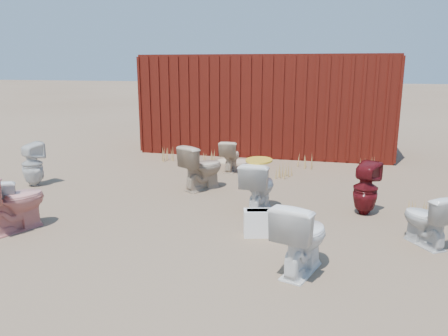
% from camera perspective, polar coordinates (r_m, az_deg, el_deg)
% --- Properties ---
extents(ground, '(100.00, 100.00, 0.00)m').
position_cam_1_polar(ground, '(6.58, -1.29, -5.84)').
color(ground, brown).
rests_on(ground, ground).
extents(shipping_container, '(6.00, 2.40, 2.40)m').
position_cam_1_polar(shipping_container, '(11.35, 5.78, 8.41)').
color(shipping_container, '#43140B').
rests_on(shipping_container, ground).
extents(toilet_front_a, '(0.66, 0.74, 0.66)m').
position_cam_1_polar(toilet_front_a, '(6.73, -26.67, -3.91)').
color(toilet_front_a, silver).
rests_on(toilet_front_a, ground).
extents(toilet_front_pink, '(0.74, 0.93, 0.83)m').
position_cam_1_polar(toilet_front_pink, '(6.42, -25.80, -3.83)').
color(toilet_front_pink, '#E18A82').
rests_on(toilet_front_pink, ground).
extents(toilet_front_c, '(0.66, 0.88, 0.80)m').
position_cam_1_polar(toilet_front_c, '(4.72, 10.12, -8.80)').
color(toilet_front_c, white).
rests_on(toilet_front_c, ground).
extents(toilet_front_maroon, '(0.48, 0.48, 0.79)m').
position_cam_1_polar(toilet_front_maroon, '(6.73, 18.01, -2.57)').
color(toilet_front_maroon, '#580F13').
rests_on(toilet_front_maroon, ground).
extents(toilet_front_e, '(0.66, 0.74, 0.66)m').
position_cam_1_polar(toilet_front_e, '(5.88, 24.90, -6.10)').
color(toilet_front_e, silver).
rests_on(toilet_front_e, ground).
extents(toilet_back_a, '(0.47, 0.48, 0.80)m').
position_cam_1_polar(toilet_back_a, '(8.64, -23.75, 0.44)').
color(toilet_back_a, silver).
rests_on(toilet_back_a, ground).
extents(toilet_back_beige_left, '(0.37, 0.64, 0.65)m').
position_cam_1_polar(toilet_back_beige_left, '(9.04, 0.83, 1.61)').
color(toilet_back_beige_left, beige).
rests_on(toilet_back_beige_left, ground).
extents(toilet_back_beige_right, '(0.81, 0.91, 0.80)m').
position_cam_1_polar(toilet_back_beige_right, '(7.70, -2.87, 0.11)').
color(toilet_back_beige_right, tan).
rests_on(toilet_back_beige_right, ground).
extents(toilet_back_yellowlid, '(0.51, 0.80, 0.78)m').
position_cam_1_polar(toilet_back_yellowlid, '(6.54, 4.53, -2.43)').
color(toilet_back_yellowlid, white).
rests_on(toilet_back_yellowlid, ground).
extents(yellow_lid, '(0.39, 0.49, 0.02)m').
position_cam_1_polar(yellow_lid, '(6.44, 4.59, 1.01)').
color(yellow_lid, gold).
rests_on(yellow_lid, toilet_back_yellowlid).
extents(loose_tank, '(0.53, 0.32, 0.35)m').
position_cam_1_polar(loose_tank, '(5.68, 5.13, -7.17)').
color(loose_tank, white).
rests_on(loose_tank, ground).
extents(loose_lid_near, '(0.49, 0.57, 0.02)m').
position_cam_1_polar(loose_lid_near, '(9.98, 0.21, 0.90)').
color(loose_lid_near, beige).
rests_on(loose_lid_near, ground).
extents(loose_lid_far, '(0.44, 0.53, 0.02)m').
position_cam_1_polar(loose_lid_far, '(9.93, 2.21, 0.83)').
color(loose_lid_far, '#C8AF91').
rests_on(loose_lid_far, ground).
extents(weed_clump_a, '(0.36, 0.36, 0.32)m').
position_cam_1_polar(weed_clump_a, '(10.13, -7.42, 1.84)').
color(weed_clump_a, '#A78242').
rests_on(weed_clump_a, ground).
extents(weed_clump_b, '(0.32, 0.32, 0.29)m').
position_cam_1_polar(weed_clump_b, '(8.65, 7.82, -0.26)').
color(weed_clump_b, '#A78242').
rests_on(weed_clump_b, ground).
extents(weed_clump_c, '(0.36, 0.36, 0.34)m').
position_cam_1_polar(weed_clump_c, '(9.29, 17.98, 0.31)').
color(weed_clump_c, '#A78242').
rests_on(weed_clump_c, ground).
extents(weed_clump_d, '(0.30, 0.30, 0.22)m').
position_cam_1_polar(weed_clump_d, '(10.09, -1.94, 1.60)').
color(weed_clump_d, '#A78242').
rests_on(weed_clump_d, ground).
extents(weed_clump_e, '(0.34, 0.34, 0.30)m').
position_cam_1_polar(weed_clump_e, '(9.45, 10.63, 0.83)').
color(weed_clump_e, '#A78242').
rests_on(weed_clump_e, ground).
extents(weed_clump_f, '(0.28, 0.28, 0.26)m').
position_cam_1_polar(weed_clump_f, '(7.02, 24.19, -4.68)').
color(weed_clump_f, '#A78242').
rests_on(weed_clump_f, ground).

